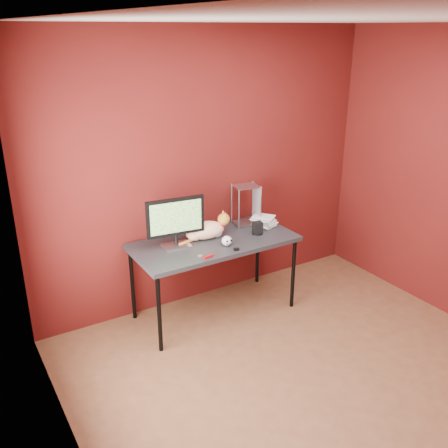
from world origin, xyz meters
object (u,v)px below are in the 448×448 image
desk (214,245)px  skull_mug (227,241)px  book_stack (261,176)px  speaker (258,228)px  monitor (176,220)px  cat (206,230)px

desk → skull_mug: skull_mug is taller
book_stack → speaker: bearing=-130.5°
skull_mug → speaker: bearing=14.8°
monitor → cat: 0.36m
cat → book_stack: bearing=8.7°
cat → speaker: cat is taller
cat → speaker: 0.49m
speaker → book_stack: bearing=59.9°
desk → cat: 0.16m
desk → book_stack: (0.54, 0.06, 0.56)m
book_stack → skull_mug: bearing=-156.5°
skull_mug → monitor: bearing=153.8°
skull_mug → desk: bearing=105.6°
speaker → monitor: bearing=-178.8°
monitor → desk: bearing=-1.6°
monitor → skull_mug: (0.39, -0.21, -0.20)m
monitor → skull_mug: monitor is taller
cat → skull_mug: 0.25m
speaker → book_stack: book_stack is taller
cat → skull_mug: (0.08, -0.24, -0.04)m
monitor → speaker: (0.78, -0.13, -0.20)m
desk → skull_mug: (0.04, -0.16, 0.10)m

